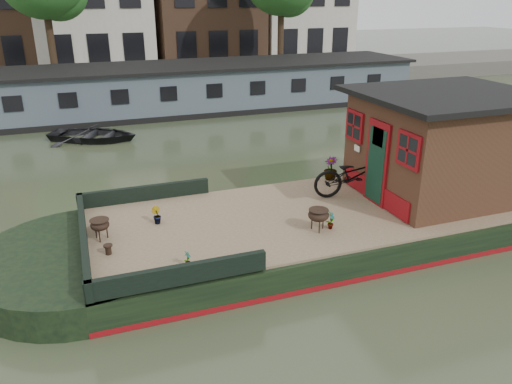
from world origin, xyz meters
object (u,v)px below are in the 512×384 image
object	(u,v)px
bicycle	(355,175)
potted_plant_a	(331,220)
brazier_front	(318,220)
cabin	(443,143)
brazier_rear	(100,229)
dinghy	(93,131)

from	to	relation	value
bicycle	potted_plant_a	xyz separation A→B (m)	(-1.38, -1.43, -0.33)
bicycle	brazier_front	size ratio (longest dim) A/B	4.33
cabin	brazier_rear	bearing A→B (deg)	178.47
bicycle	cabin	bearing A→B (deg)	-94.89
brazier_rear	dinghy	world-z (taller)	brazier_rear
brazier_rear	dinghy	size ratio (longest dim) A/B	0.13
bicycle	brazier_front	bearing A→B (deg)	140.03
bicycle	brazier_rear	size ratio (longest dim) A/B	4.69
brazier_front	brazier_rear	distance (m)	4.30
cabin	dinghy	bearing A→B (deg)	126.48
potted_plant_a	brazier_front	xyz separation A→B (m)	(-0.27, 0.03, 0.04)
potted_plant_a	brazier_front	bearing A→B (deg)	173.48
cabin	dinghy	size ratio (longest dim) A/B	1.21
brazier_front	dinghy	xyz separation A→B (m)	(-3.82, 10.95, -0.54)
cabin	dinghy	world-z (taller)	cabin
cabin	brazier_front	bearing A→B (deg)	-166.40
cabin	brazier_rear	size ratio (longest dim) A/B	9.45
cabin	potted_plant_a	bearing A→B (deg)	-164.88
bicycle	potted_plant_a	world-z (taller)	bicycle
brazier_front	bicycle	bearing A→B (deg)	40.34
brazier_rear	dinghy	xyz separation A→B (m)	(0.34, 9.87, -0.52)
dinghy	brazier_rear	bearing A→B (deg)	-154.78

